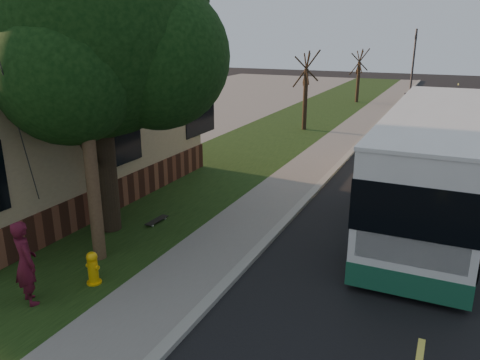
{
  "coord_description": "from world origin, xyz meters",
  "views": [
    {
      "loc": [
        4.01,
        -6.82,
        5.25
      ],
      "look_at": [
        -0.94,
        3.92,
        1.5
      ],
      "focal_mm": 35.0,
      "sensor_mm": 36.0,
      "label": 1
    }
  ],
  "objects_px": {
    "utility_pole": "(80,63)",
    "traffic_signal": "(414,59)",
    "bare_tree_near": "(305,92)",
    "skateboard_main": "(157,220)",
    "transit_bus": "(432,158)",
    "skateboarder": "(25,263)",
    "leafy_tree": "(99,35)",
    "distant_car": "(419,97)",
    "fire_hydrant": "(93,268)",
    "bare_tree_far": "(358,77)",
    "dumpster": "(69,160)"
  },
  "relations": [
    {
      "from": "skateboard_main",
      "to": "traffic_signal",
      "type": "bearing_deg",
      "value": 82.91
    },
    {
      "from": "skateboarder",
      "to": "distant_car",
      "type": "height_order",
      "value": "skateboarder"
    },
    {
      "from": "transit_bus",
      "to": "skateboard_main",
      "type": "relative_size",
      "value": 13.57
    },
    {
      "from": "utility_pole",
      "to": "dumpster",
      "type": "relative_size",
      "value": 6.31
    },
    {
      "from": "leafy_tree",
      "to": "traffic_signal",
      "type": "distance_m",
      "value": 31.76
    },
    {
      "from": "skateboard_main",
      "to": "skateboarder",
      "type": "bearing_deg",
      "value": -89.33
    },
    {
      "from": "bare_tree_near",
      "to": "skateboarder",
      "type": "height_order",
      "value": "bare_tree_near"
    },
    {
      "from": "bare_tree_far",
      "to": "skateboarder",
      "type": "xyz_separation_m",
      "value": [
        -0.25,
        -31.1,
        -1.06
      ]
    },
    {
      "from": "traffic_signal",
      "to": "distant_car",
      "type": "height_order",
      "value": "traffic_signal"
    },
    {
      "from": "leafy_tree",
      "to": "distant_car",
      "type": "bearing_deg",
      "value": 78.12
    },
    {
      "from": "fire_hydrant",
      "to": "traffic_signal",
      "type": "distance_m",
      "value": 34.25
    },
    {
      "from": "traffic_signal",
      "to": "leafy_tree",
      "type": "bearing_deg",
      "value": -98.47
    },
    {
      "from": "dumpster",
      "to": "distant_car",
      "type": "relative_size",
      "value": 0.32
    },
    {
      "from": "leafy_tree",
      "to": "skateboard_main",
      "type": "distance_m",
      "value": 5.16
    },
    {
      "from": "utility_pole",
      "to": "bare_tree_near",
      "type": "xyz_separation_m",
      "value": [
        -0.19,
        17.01,
        -2.48
      ]
    },
    {
      "from": "skateboarder",
      "to": "traffic_signal",
      "type": "bearing_deg",
      "value": -73.5
    },
    {
      "from": "leafy_tree",
      "to": "dumpster",
      "type": "distance_m",
      "value": 7.5
    },
    {
      "from": "utility_pole",
      "to": "skateboarder",
      "type": "height_order",
      "value": "utility_pole"
    },
    {
      "from": "transit_bus",
      "to": "distant_car",
      "type": "height_order",
      "value": "transit_bus"
    },
    {
      "from": "bare_tree_near",
      "to": "bare_tree_far",
      "type": "distance_m",
      "value": 12.01
    },
    {
      "from": "fire_hydrant",
      "to": "utility_pole",
      "type": "height_order",
      "value": "utility_pole"
    },
    {
      "from": "traffic_signal",
      "to": "skateboard_main",
      "type": "relative_size",
      "value": 6.42
    },
    {
      "from": "skateboard_main",
      "to": "transit_bus",
      "type": "bearing_deg",
      "value": 32.81
    },
    {
      "from": "leafy_tree",
      "to": "distant_car",
      "type": "relative_size",
      "value": 1.74
    },
    {
      "from": "bare_tree_far",
      "to": "skateboarder",
      "type": "distance_m",
      "value": 31.12
    },
    {
      "from": "skateboarder",
      "to": "leafy_tree",
      "type": "bearing_deg",
      "value": -53.64
    },
    {
      "from": "skateboarder",
      "to": "utility_pole",
      "type": "bearing_deg",
      "value": -65.94
    },
    {
      "from": "fire_hydrant",
      "to": "skateboarder",
      "type": "relative_size",
      "value": 0.42
    },
    {
      "from": "utility_pole",
      "to": "transit_bus",
      "type": "height_order",
      "value": "utility_pole"
    },
    {
      "from": "dumpster",
      "to": "utility_pole",
      "type": "bearing_deg",
      "value": -41.25
    },
    {
      "from": "transit_bus",
      "to": "dumpster",
      "type": "bearing_deg",
      "value": -172.0
    },
    {
      "from": "transit_bus",
      "to": "distant_car",
      "type": "distance_m",
      "value": 21.9
    },
    {
      "from": "bare_tree_far",
      "to": "skateboarder",
      "type": "height_order",
      "value": "bare_tree_far"
    },
    {
      "from": "leafy_tree",
      "to": "transit_bus",
      "type": "xyz_separation_m",
      "value": [
        7.74,
        5.18,
        -3.49
      ]
    },
    {
      "from": "utility_pole",
      "to": "dumpster",
      "type": "bearing_deg",
      "value": 138.75
    },
    {
      "from": "utility_pole",
      "to": "traffic_signal",
      "type": "xyz_separation_m",
      "value": [
        3.81,
        33.01,
        -1.47
      ]
    },
    {
      "from": "traffic_signal",
      "to": "transit_bus",
      "type": "height_order",
      "value": "traffic_signal"
    },
    {
      "from": "transit_bus",
      "to": "skateboarder",
      "type": "xyz_separation_m",
      "value": [
        -6.82,
        -8.93,
        -0.74
      ]
    },
    {
      "from": "bare_tree_near",
      "to": "skateboarder",
      "type": "relative_size",
      "value": 2.47
    },
    {
      "from": "bare_tree_far",
      "to": "distant_car",
      "type": "height_order",
      "value": "bare_tree_far"
    },
    {
      "from": "fire_hydrant",
      "to": "bare_tree_far",
      "type": "bearing_deg",
      "value": 90.76
    },
    {
      "from": "utility_pole",
      "to": "bare_tree_near",
      "type": "bearing_deg",
      "value": 90.66
    },
    {
      "from": "transit_bus",
      "to": "fire_hydrant",
      "type": "bearing_deg",
      "value": -128.27
    },
    {
      "from": "traffic_signal",
      "to": "dumpster",
      "type": "relative_size",
      "value": 3.82
    },
    {
      "from": "bare_tree_far",
      "to": "skateboard_main",
      "type": "bearing_deg",
      "value": -90.66
    },
    {
      "from": "traffic_signal",
      "to": "dumpster",
      "type": "bearing_deg",
      "value": -108.89
    },
    {
      "from": "leafy_tree",
      "to": "fire_hydrant",
      "type": "bearing_deg",
      "value": -59.33
    },
    {
      "from": "fire_hydrant",
      "to": "utility_pole",
      "type": "xyz_separation_m",
      "value": [
        -0.71,
        0.99,
        4.2
      ]
    },
    {
      "from": "fire_hydrant",
      "to": "traffic_signal",
      "type": "bearing_deg",
      "value": 84.79
    },
    {
      "from": "skateboarder",
      "to": "bare_tree_near",
      "type": "bearing_deg",
      "value": -66.65
    }
  ]
}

